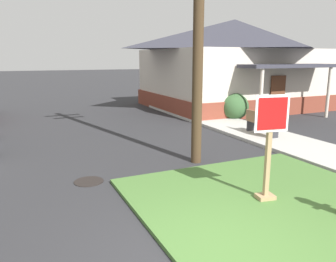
# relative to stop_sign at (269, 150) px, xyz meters

# --- Properties ---
(ground_plane) EXTENTS (160.00, 160.00, 0.00)m
(ground_plane) POSITION_rel_stop_sign_xyz_m (-2.02, -1.30, -1.13)
(ground_plane) COLOR #2B2B2D
(grass_corner_patch) EXTENTS (5.28, 4.78, 0.08)m
(grass_corner_patch) POSITION_rel_stop_sign_xyz_m (0.02, 0.03, -1.09)
(grass_corner_patch) COLOR #477033
(grass_corner_patch) RESTS_ON ground
(sidewalk_strip) EXTENTS (2.20, 18.03, 0.12)m
(sidewalk_strip) POSITION_rel_stop_sign_xyz_m (3.86, 4.54, -1.07)
(sidewalk_strip) COLOR #B2AFA8
(sidewalk_strip) RESTS_ON ground
(stop_sign) EXTENTS (0.72, 0.34, 2.15)m
(stop_sign) POSITION_rel_stop_sign_xyz_m (0.00, 0.00, 0.00)
(stop_sign) COLOR #A3845B
(stop_sign) RESTS_ON grass_corner_patch
(manhole_cover) EXTENTS (0.70, 0.70, 0.02)m
(manhole_cover) POSITION_rel_stop_sign_xyz_m (-3.07, 2.69, -1.12)
(manhole_cover) COLOR black
(manhole_cover) RESTS_ON ground
(street_bench) EXTENTS (0.46, 1.51, 0.85)m
(street_bench) POSITION_rel_stop_sign_xyz_m (3.70, 4.58, -0.54)
(street_bench) COLOR #93704C
(street_bench) RESTS_ON sidewalk_strip
(corner_house) EXTENTS (9.80, 9.27, 5.09)m
(corner_house) POSITION_rel_stop_sign_xyz_m (7.46, 11.69, 1.48)
(corner_house) COLOR brown
(corner_house) RESTS_ON ground
(shrub_near_porch) EXTENTS (1.40, 1.40, 1.28)m
(shrub_near_porch) POSITION_rel_stop_sign_xyz_m (4.96, 8.03, -0.49)
(shrub_near_porch) COLOR #34572F
(shrub_near_porch) RESTS_ON ground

